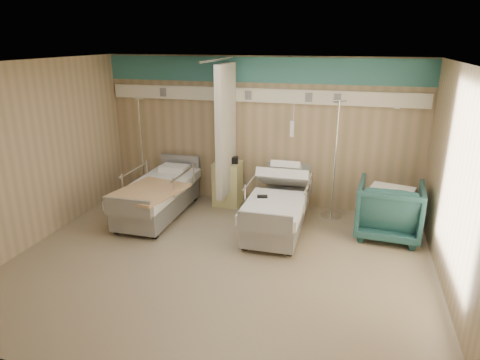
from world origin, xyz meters
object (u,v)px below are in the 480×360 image
Objects in this scene: iv_stand_left at (144,177)px; bedside_cabinet at (228,183)px; bed_right at (278,212)px; bed_left at (158,200)px; visitor_armchair at (389,209)px; iv_stand_right at (333,194)px.

bedside_cabinet is at bearing 0.82° from iv_stand_left.
bed_right is 1.08× the size of iv_stand_left.
bed_left is 1.14m from iv_stand_left.
visitor_armchair is 1.10m from iv_stand_right.
bed_left is at bearing -165.26° from iv_stand_right.
bedside_cabinet reaches higher than bed_left.
bed_left is at bearing 180.00° from bed_right.
iv_stand_left is (-2.93, 0.87, 0.10)m from bed_right.
bedside_cabinet is at bearing -8.34° from visitor_armchair.
iv_stand_right reaches higher than bed_right.
bed_right is 1.46m from bedside_cabinet.
bed_right is 1.00× the size of bed_left.
bedside_cabinet is 1.78m from iv_stand_left.
bedside_cabinet is 2.00m from iv_stand_right.
visitor_armchair reaches higher than bed_left.
bedside_cabinet is 0.42× the size of iv_stand_left.
bed_right is 1.80m from visitor_armchair.
iv_stand_right reaches higher than iv_stand_left.
bedside_cabinet is 0.40× the size of iv_stand_right.
iv_stand_left is at bearing 163.37° from bed_right.
visitor_armchair is 0.48× the size of iv_stand_right.
iv_stand_right reaches higher than bedside_cabinet.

